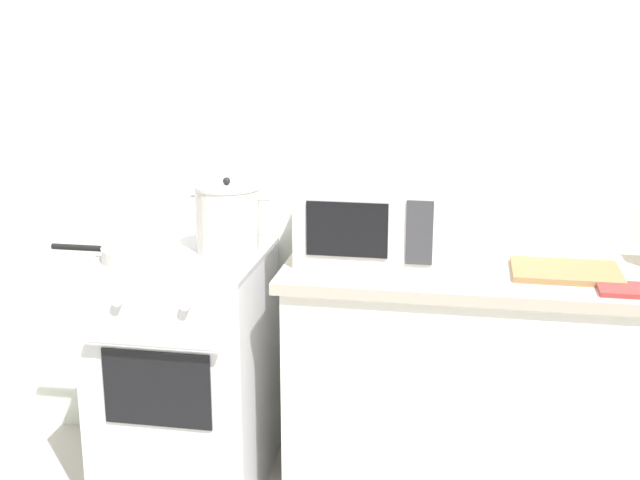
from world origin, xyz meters
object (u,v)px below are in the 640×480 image
object	(u,v)px
cutting_board	(566,271)
oven_mitt	(627,290)
stove	(186,370)
frying_pan	(134,253)
stock_pot	(228,218)
microwave	(371,218)

from	to	relation	value
cutting_board	oven_mitt	size ratio (longest dim) A/B	2.00
stove	frying_pan	distance (m)	0.51
cutting_board	stock_pot	bearing A→B (deg)	176.23
microwave	frying_pan	bearing A→B (deg)	-168.21
stove	cutting_board	bearing A→B (deg)	0.05
cutting_board	frying_pan	bearing A→B (deg)	-176.37
frying_pan	microwave	size ratio (longest dim) A/B	0.89
stove	cutting_board	world-z (taller)	cutting_board
oven_mitt	cutting_board	bearing A→B (deg)	137.25
stock_pot	cutting_board	xyz separation A→B (m)	(1.21, -0.08, -0.12)
microwave	cutting_board	world-z (taller)	microwave
stock_pot	frying_pan	world-z (taller)	stock_pot
frying_pan	cutting_board	xyz separation A→B (m)	(1.51, 0.10, -0.02)
frying_pan	oven_mitt	distance (m)	1.69
stock_pot	cutting_board	size ratio (longest dim) A/B	0.91
microwave	cutting_board	size ratio (longest dim) A/B	1.39
stove	cutting_board	distance (m)	1.45
stove	microwave	distance (m)	0.93
microwave	oven_mitt	size ratio (longest dim) A/B	2.78
stove	cutting_board	size ratio (longest dim) A/B	2.56
stove	oven_mitt	bearing A→B (deg)	-5.87
oven_mitt	stove	bearing A→B (deg)	174.13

